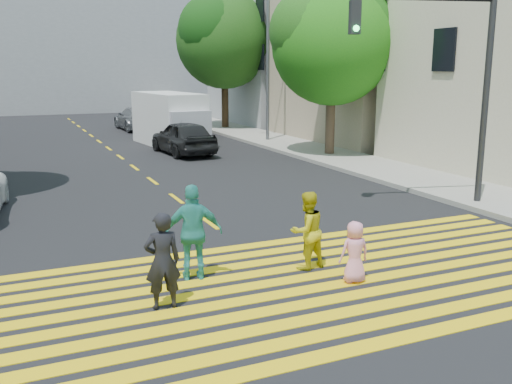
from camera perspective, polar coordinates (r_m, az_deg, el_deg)
ground at (r=9.49m, az=7.48°, el=-11.87°), size 120.00×120.00×0.00m
sidewalk_right at (r=26.18m, az=6.48°, el=3.88°), size 3.00×60.00×0.15m
crosswalk at (r=10.51m, az=3.84°, el=-9.30°), size 13.40×5.30×0.01m
lane_line at (r=30.46m, az=-14.99°, el=4.59°), size 0.12×34.40×0.01m
building_right_tan at (r=32.85m, az=13.21°, el=13.95°), size 10.00×10.00×10.00m
building_right_grey at (r=42.19m, az=4.00°, el=13.80°), size 10.00×10.00×10.00m
backdrop_block at (r=55.60m, az=-19.61°, el=13.80°), size 30.00×8.00×12.00m
tree_right_near at (r=25.49m, az=7.80°, el=15.06°), size 6.92×6.67×7.61m
tree_right_far at (r=37.05m, az=-3.12°, el=15.42°), size 7.69×7.59×8.73m
pedestrian_man at (r=9.42m, az=-9.34°, el=-6.81°), size 0.61×0.42×1.63m
pedestrian_woman at (r=11.17m, az=5.11°, el=-3.85°), size 0.84×0.70×1.54m
pedestrian_child at (r=10.62m, az=9.82°, el=-5.94°), size 0.60×0.42×1.15m
pedestrian_extra at (r=10.58m, az=-6.24°, el=-4.06°), size 1.13×0.67×1.80m
dark_car_near at (r=26.35m, az=-7.31°, el=5.45°), size 2.19×4.66×1.54m
silver_car at (r=37.31m, az=-11.88°, el=7.21°), size 2.21×5.11×1.46m
dark_car_parked at (r=33.53m, az=-6.39°, el=6.83°), size 2.22×4.57×1.44m
white_van at (r=29.36m, az=-8.48°, el=7.05°), size 2.70×5.80×2.64m
traffic_signal at (r=16.57m, az=18.83°, el=11.83°), size 4.03×1.25×6.05m
street_lamp at (r=30.21m, az=0.82°, el=15.53°), size 2.19×0.63×9.71m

